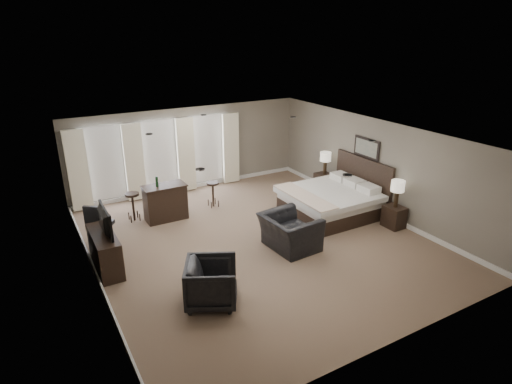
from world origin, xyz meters
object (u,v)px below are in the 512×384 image
nightstand_near (394,217)px  lamp_far (325,163)px  nightstand_far (324,183)px  armchair_far (211,281)px  bed (332,189)px  bar_stool_left (133,207)px  bar_counter (165,202)px  lamp_near (397,194)px  dresser (105,251)px  bar_stool_right (213,194)px  desk_chair (100,224)px  tv (102,231)px  armchair_near (290,227)px

nightstand_near → lamp_far: lamp_far is taller
nightstand_far → armchair_far: 6.52m
bed → bar_stool_left: size_ratio=2.95×
nightstand_near → bar_counter: size_ratio=0.50×
nightstand_near → lamp_near: 0.64m
bed → armchair_far: bearing=-155.2°
dresser → bar_stool_right: bearing=30.3°
lamp_near → bar_stool_left: (-5.75, 3.76, -0.53)m
bar_stool_left → desk_chair: 1.42m
dresser → nightstand_near: bearing=-12.9°
nightstand_far → desk_chair: bearing=-179.0°
lamp_near → bar_counter: (-4.97, 3.40, -0.43)m
lamp_near → bar_counter: size_ratio=0.63×
tv → bar_stool_left: 2.52m
nightstand_near → lamp_far: 2.98m
armchair_near → armchair_far: 2.69m
bar_stool_left → desk_chair: bearing=-136.3°
tv → bar_stool_right: tv is taller
nightstand_near → tv: size_ratio=0.56×
nightstand_far → desk_chair: (-6.77, -0.12, 0.24)m
armchair_far → desk_chair: bearing=48.1°
nightstand_near → bar_stool_right: bar_stool_right is taller
bar_counter → desk_chair: size_ratio=1.05×
lamp_near → tv: 7.10m
tv → armchair_far: (1.46, -2.25, -0.42)m
nightstand_near → nightstand_far: 2.90m
lamp_far → dresser: (-6.92, -1.32, -0.54)m
desk_chair → bed: bearing=-154.5°
armchair_near → desk_chair: size_ratio=1.17×
armchair_near → bar_stool_right: size_ratio=1.70×
nightstand_far → nightstand_near: bearing=-90.0°
dresser → armchair_far: size_ratio=1.50×
bar_counter → bar_stool_right: size_ratio=1.52×
armchair_near → bar_counter: bearing=29.8°
nightstand_far → dresser: (-6.92, -1.32, 0.11)m
tv → armchair_near: armchair_near is taller
lamp_near → tv: size_ratio=0.70×
armchair_far → dresser: bearing=60.3°
bar_stool_left → bed: bearing=-25.4°
armchair_near → bed: bearing=-67.2°
nightstand_near → bed: bearing=121.5°
lamp_far → desk_chair: 6.78m
desk_chair → tv: bearing=121.1°
bar_stool_left → nightstand_far: bearing=-8.5°
bar_counter → lamp_near: bearing=-34.4°
bar_stool_left → bar_counter: bearing=-24.8°
bed → bar_counter: size_ratio=2.04×
tv → bar_counter: bar_counter is taller
armchair_near → desk_chair: (-3.78, 2.38, -0.01)m
dresser → desk_chair: 1.22m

